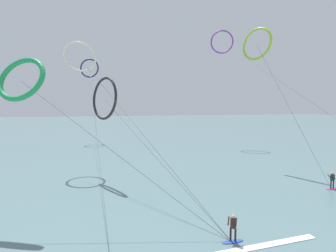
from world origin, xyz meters
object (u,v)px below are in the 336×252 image
object	(u,v)px
surfer_cobalt	(233,230)
kite_ivory	(80,57)
surfer_magenta	(332,182)
kite_charcoal	(104,98)
kite_emerald	(22,79)
kite_lime	(257,44)
kite_violet	(222,42)
kite_navy	(90,68)

from	to	relation	value
surfer_cobalt	kite_ivory	world-z (taller)	kite_ivory
surfer_magenta	kite_charcoal	world-z (taller)	kite_charcoal
kite_emerald	kite_ivory	size ratio (longest dim) A/B	0.64
kite_lime	kite_charcoal	bearing A→B (deg)	-107.78
surfer_magenta	kite_ivory	size ratio (longest dim) A/B	0.07
kite_ivory	kite_emerald	bearing A→B (deg)	89.26
surfer_magenta	kite_emerald	distance (m)	29.12
surfer_magenta	kite_lime	distance (m)	19.71
kite_ivory	kite_charcoal	xyz separation A→B (m)	(2.88, -6.24, -5.52)
surfer_cobalt	kite_lime	distance (m)	27.27
surfer_magenta	kite_charcoal	distance (m)	24.95
surfer_cobalt	kite_emerald	size ratio (longest dim) A/B	0.11
kite_emerald	kite_charcoal	world-z (taller)	kite_emerald
kite_emerald	kite_lime	world-z (taller)	kite_lime
kite_violet	kite_navy	bearing A→B (deg)	-4.01
surfer_magenta	kite_lime	world-z (taller)	kite_lime
kite_navy	kite_charcoal	distance (m)	33.83
kite_ivory	kite_violet	bearing A→B (deg)	-140.71
kite_navy	kite_ivory	distance (m)	26.66
surfer_magenta	kite_emerald	world-z (taller)	kite_emerald
kite_navy	kite_charcoal	size ratio (longest dim) A/B	2.81
kite_navy	kite_ivory	world-z (taller)	kite_navy
kite_ivory	kite_navy	bearing A→B (deg)	-78.36
surfer_cobalt	kite_navy	world-z (taller)	kite_navy
kite_charcoal	surfer_cobalt	bearing A→B (deg)	-6.26
kite_navy	kite_lime	bearing A→B (deg)	102.63
kite_emerald	kite_navy	distance (m)	41.21
kite_lime	kite_violet	world-z (taller)	kite_violet
kite_emerald	kite_ivory	distance (m)	14.97
surfer_magenta	kite_charcoal	size ratio (longest dim) A/B	0.09
surfer_magenta	kite_lime	size ratio (longest dim) A/B	0.09
surfer_magenta	kite_violet	bearing A→B (deg)	-92.41
kite_lime	kite_charcoal	world-z (taller)	kite_lime
kite_lime	kite_ivory	size ratio (longest dim) A/B	0.79
surfer_cobalt	kite_lime	world-z (taller)	kite_lime
surfer_cobalt	kite_emerald	world-z (taller)	kite_emerald
surfer_magenta	kite_emerald	bearing A→B (deg)	-0.48
kite_charcoal	kite_ivory	bearing A→B (deg)	174.78
kite_lime	kite_ivory	distance (m)	23.86
surfer_magenta	kite_ivory	bearing A→B (deg)	-29.59
surfer_magenta	kite_ivory	distance (m)	32.22
kite_emerald	kite_lime	size ratio (longest dim) A/B	0.81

